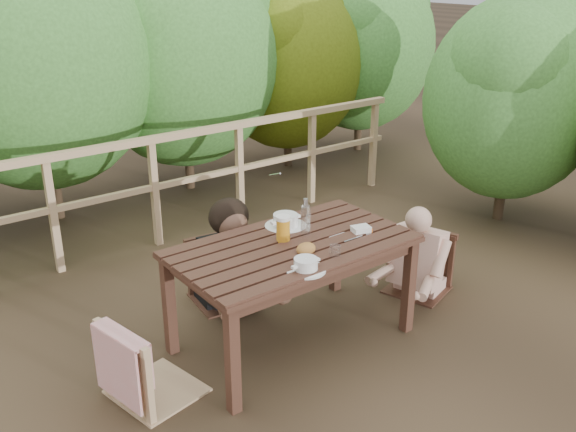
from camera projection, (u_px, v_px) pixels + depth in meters
ground at (292, 340)px, 4.34m from camera, size 60.00×60.00×0.00m
table at (293, 294)px, 4.21m from camera, size 1.54×0.87×0.71m
chair_left at (151, 323)px, 3.64m from camera, size 0.56×0.56×0.96m
chair_far at (222, 246)px, 4.69m from camera, size 0.50×0.50×0.90m
chair_right at (421, 239)px, 4.83m from camera, size 0.54×0.54×0.87m
woman at (219, 219)px, 4.63m from camera, size 0.61×0.72×1.32m
diner_right at (426, 218)px, 4.79m from camera, size 0.72×0.64×1.21m
railing at (155, 192)px, 5.62m from camera, size 5.60×0.10×1.01m
hedge_row at (126, 17)px, 6.21m from camera, size 6.60×1.60×3.80m
soup_near at (306, 265)px, 3.72m from camera, size 0.24×0.24×0.08m
soup_far at (286, 221)px, 4.33m from camera, size 0.29×0.29×0.10m
bread_roll at (306, 249)px, 3.93m from camera, size 0.13×0.10×0.08m
beer_glass at (283, 229)px, 4.09m from camera, size 0.09×0.09×0.18m
bottle at (306, 218)px, 4.15m from camera, size 0.06×0.06×0.26m
tumbler at (335, 251)px, 3.89m from camera, size 0.07×0.07×0.08m
butter_tub at (361, 230)px, 4.23m from camera, size 0.14×0.12×0.05m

